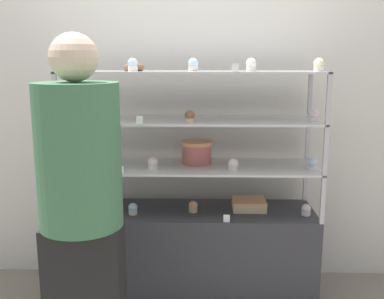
# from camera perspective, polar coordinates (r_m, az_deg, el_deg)

# --- Properties ---
(ground_plane) EXTENTS (20.00, 20.00, 0.00)m
(ground_plane) POSITION_cam_1_polar(r_m,az_deg,el_deg) (3.00, -0.00, -18.15)
(ground_plane) COLOR gray
(back_wall) EXTENTS (8.00, 0.05, 2.60)m
(back_wall) POSITION_cam_1_polar(r_m,az_deg,el_deg) (2.98, 0.17, 7.97)
(back_wall) COLOR silver
(back_wall) RESTS_ON ground_plane
(display_base) EXTENTS (1.48, 0.45, 0.58)m
(display_base) POSITION_cam_1_polar(r_m,az_deg,el_deg) (2.87, -0.00, -13.14)
(display_base) COLOR #333338
(display_base) RESTS_ON ground_plane
(display_riser_lower) EXTENTS (1.48, 0.45, 0.28)m
(display_riser_lower) POSITION_cam_1_polar(r_m,az_deg,el_deg) (2.69, -0.00, -2.38)
(display_riser_lower) COLOR #B7B7BC
(display_riser_lower) RESTS_ON display_base
(display_riser_middle) EXTENTS (1.48, 0.45, 0.28)m
(display_riser_middle) POSITION_cam_1_polar(r_m,az_deg,el_deg) (2.63, -0.00, 3.53)
(display_riser_middle) COLOR #B7B7BC
(display_riser_middle) RESTS_ON display_riser_lower
(display_riser_upper) EXTENTS (1.48, 0.45, 0.28)m
(display_riser_upper) POSITION_cam_1_polar(r_m,az_deg,el_deg) (2.61, -0.00, 9.61)
(display_riser_upper) COLOR #B7B7BC
(display_riser_upper) RESTS_ON display_riser_middle
(layer_cake_centerpiece) EXTENTS (0.19, 0.19, 0.14)m
(layer_cake_centerpiece) POSITION_cam_1_polar(r_m,az_deg,el_deg) (2.73, 0.59, -0.35)
(layer_cake_centerpiece) COLOR #C66660
(layer_cake_centerpiece) RESTS_ON display_riser_lower
(sheet_cake_frosted) EXTENTS (0.20, 0.18, 0.06)m
(sheet_cake_frosted) POSITION_cam_1_polar(r_m,az_deg,el_deg) (2.79, 7.22, -6.91)
(sheet_cake_frosted) COLOR #DBBC84
(sheet_cake_frosted) RESTS_ON display_base
(cupcake_0) EXTENTS (0.05, 0.05, 0.07)m
(cupcake_0) POSITION_cam_1_polar(r_m,az_deg,el_deg) (2.81, -14.16, -6.97)
(cupcake_0) COLOR white
(cupcake_0) RESTS_ON display_base
(cupcake_1) EXTENTS (0.05, 0.05, 0.07)m
(cupcake_1) POSITION_cam_1_polar(r_m,az_deg,el_deg) (2.70, -7.50, -7.49)
(cupcake_1) COLOR beige
(cupcake_1) RESTS_ON display_base
(cupcake_2) EXTENTS (0.05, 0.05, 0.07)m
(cupcake_2) POSITION_cam_1_polar(r_m,az_deg,el_deg) (2.72, 0.15, -7.28)
(cupcake_2) COLOR #CCB28C
(cupcake_2) RESTS_ON display_base
(cupcake_3) EXTENTS (0.05, 0.05, 0.07)m
(cupcake_3) POSITION_cam_1_polar(r_m,az_deg,el_deg) (2.74, 14.28, -7.45)
(cupcake_3) COLOR white
(cupcake_3) RESTS_ON display_base
(price_tag_0) EXTENTS (0.04, 0.00, 0.04)m
(price_tag_0) POSITION_cam_1_polar(r_m,az_deg,el_deg) (2.56, 4.42, -8.73)
(price_tag_0) COLOR white
(price_tag_0) RESTS_ON display_base
(cupcake_4) EXTENTS (0.06, 0.06, 0.07)m
(cupcake_4) POSITION_cam_1_polar(r_m,az_deg,el_deg) (2.69, -14.82, -1.69)
(cupcake_4) COLOR #CCB28C
(cupcake_4) RESTS_ON display_riser_lower
(cupcake_5) EXTENTS (0.06, 0.06, 0.07)m
(cupcake_5) POSITION_cam_1_polar(r_m,az_deg,el_deg) (2.60, -4.97, -1.78)
(cupcake_5) COLOR white
(cupcake_5) RESTS_ON display_riser_lower
(cupcake_6) EXTENTS (0.06, 0.06, 0.07)m
(cupcake_6) POSITION_cam_1_polar(r_m,az_deg,el_deg) (2.58, 5.26, -1.93)
(cupcake_6) COLOR beige
(cupcake_6) RESTS_ON display_riser_lower
(cupcake_7) EXTENTS (0.06, 0.06, 0.07)m
(cupcake_7) POSITION_cam_1_polar(r_m,az_deg,el_deg) (2.67, 15.04, -1.80)
(cupcake_7) COLOR white
(cupcake_7) RESTS_ON display_riser_lower
(price_tag_1) EXTENTS (0.04, 0.00, 0.04)m
(price_tag_1) POSITION_cam_1_polar(r_m,az_deg,el_deg) (2.52, -9.07, -2.57)
(price_tag_1) COLOR white
(price_tag_1) RESTS_ON display_riser_lower
(cupcake_8) EXTENTS (0.06, 0.06, 0.07)m
(cupcake_8) POSITION_cam_1_polar(r_m,az_deg,el_deg) (2.68, -14.92, 4.31)
(cupcake_8) COLOR white
(cupcake_8) RESTS_ON display_riser_middle
(cupcake_9) EXTENTS (0.06, 0.06, 0.07)m
(cupcake_9) POSITION_cam_1_polar(r_m,az_deg,el_deg) (2.50, -0.28, 4.22)
(cupcake_9) COLOR #CCB28C
(cupcake_9) RESTS_ON display_riser_middle
(cupcake_10) EXTENTS (0.06, 0.06, 0.07)m
(cupcake_10) POSITION_cam_1_polar(r_m,az_deg,el_deg) (2.63, 15.23, 4.15)
(cupcake_10) COLOR white
(cupcake_10) RESTS_ON display_riser_middle
(price_tag_2) EXTENTS (0.04, 0.00, 0.04)m
(price_tag_2) POSITION_cam_1_polar(r_m,az_deg,el_deg) (2.45, -6.66, 3.75)
(price_tag_2) COLOR white
(price_tag_2) RESTS_ON display_riser_middle
(cupcake_11) EXTENTS (0.06, 0.06, 0.07)m
(cupcake_11) POSITION_cam_1_polar(r_m,az_deg,el_deg) (2.60, -15.41, 10.32)
(cupcake_11) COLOR beige
(cupcake_11) RESTS_ON display_riser_upper
(cupcake_12) EXTENTS (0.06, 0.06, 0.07)m
(cupcake_12) POSITION_cam_1_polar(r_m,az_deg,el_deg) (2.55, -7.53, 10.61)
(cupcake_12) COLOR white
(cupcake_12) RESTS_ON display_riser_upper
(cupcake_13) EXTENTS (0.06, 0.06, 0.07)m
(cupcake_13) POSITION_cam_1_polar(r_m,az_deg,el_deg) (2.55, 0.16, 10.71)
(cupcake_13) COLOR beige
(cupcake_13) RESTS_ON display_riser_upper
(cupcake_14) EXTENTS (0.06, 0.06, 0.07)m
(cupcake_14) POSITION_cam_1_polar(r_m,az_deg,el_deg) (2.53, 7.52, 10.61)
(cupcake_14) COLOR beige
(cupcake_14) RESTS_ON display_riser_upper
(cupcake_15) EXTENTS (0.06, 0.06, 0.07)m
(cupcake_15) POSITION_cam_1_polar(r_m,az_deg,el_deg) (2.57, 15.80, 10.29)
(cupcake_15) COLOR beige
(cupcake_15) RESTS_ON display_riser_upper
(price_tag_3) EXTENTS (0.04, 0.00, 0.04)m
(price_tag_3) POSITION_cam_1_polar(r_m,az_deg,el_deg) (2.41, 5.54, 10.31)
(price_tag_3) COLOR white
(price_tag_3) RESTS_ON display_riser_upper
(donut_glazed) EXTENTS (0.12, 0.12, 0.04)m
(donut_glazed) POSITION_cam_1_polar(r_m,az_deg,el_deg) (2.62, -7.41, 10.30)
(donut_glazed) COLOR brown
(donut_glazed) RESTS_ON display_riser_upper
(customer_figure) EXTENTS (0.37, 0.37, 1.59)m
(customer_figure) POSITION_cam_1_polar(r_m,az_deg,el_deg) (2.09, -13.91, -6.47)
(customer_figure) COLOR black
(customer_figure) RESTS_ON ground_plane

